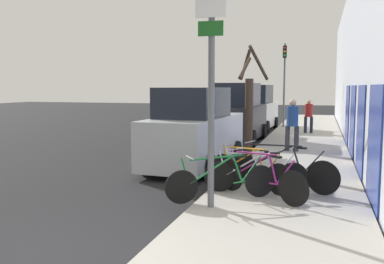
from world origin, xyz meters
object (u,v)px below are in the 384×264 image
(traffic_light, at_px, (284,74))
(bicycle_2, at_px, (256,174))
(parked_car_2, at_px, (255,110))
(bicycle_3, at_px, (249,171))
(pedestrian_far, at_px, (309,114))
(bicycle_1, at_px, (260,178))
(pedestrian_near, at_px, (292,121))
(bicycle_4, at_px, (280,170))
(signpost, at_px, (211,93))
(parked_car_1, at_px, (237,116))
(street_tree, at_px, (249,113))
(parked_car_0, at_px, (195,131))
(bicycle_0, at_px, (222,181))

(traffic_light, bearing_deg, bicycle_2, -87.29)
(parked_car_2, distance_m, traffic_light, 2.51)
(bicycle_3, distance_m, parked_car_2, 14.14)
(pedestrian_far, bearing_deg, bicycle_1, -88.83)
(bicycle_3, height_order, pedestrian_near, pedestrian_near)
(bicycle_2, relative_size, bicycle_4, 0.86)
(bicycle_1, height_order, parked_car_2, parked_car_2)
(signpost, bearing_deg, parked_car_2, 95.71)
(pedestrian_far, bearing_deg, parked_car_1, -128.18)
(parked_car_2, distance_m, street_tree, 11.81)
(bicycle_3, relative_size, pedestrian_far, 1.21)
(parked_car_1, bearing_deg, pedestrian_far, 49.22)
(pedestrian_far, bearing_deg, street_tree, -93.94)
(bicycle_3, distance_m, traffic_light, 14.77)
(bicycle_2, height_order, pedestrian_far, pedestrian_far)
(street_tree, relative_size, traffic_light, 0.73)
(parked_car_0, height_order, parked_car_1, parked_car_1)
(pedestrian_near, bearing_deg, pedestrian_far, -94.09)
(parked_car_1, xyz_separation_m, pedestrian_far, (2.82, 3.15, -0.06))
(parked_car_0, bearing_deg, bicycle_4, -40.41)
(parked_car_2, height_order, pedestrian_far, parked_car_2)
(bicycle_0, relative_size, pedestrian_far, 1.19)
(parked_car_0, distance_m, traffic_light, 12.07)
(traffic_light, bearing_deg, pedestrian_far, -62.30)
(street_tree, distance_m, traffic_light, 12.34)
(bicycle_2, relative_size, street_tree, 0.64)
(bicycle_0, bearing_deg, signpost, 134.35)
(bicycle_2, xyz_separation_m, pedestrian_far, (0.69, 12.18, 0.55))
(pedestrian_near, bearing_deg, bicycle_0, 82.29)
(bicycle_0, bearing_deg, bicycle_2, -67.09)
(parked_car_2, xyz_separation_m, pedestrian_far, (2.89, -2.09, -0.03))
(bicycle_0, height_order, traffic_light, traffic_light)
(traffic_light, bearing_deg, bicycle_4, -85.38)
(pedestrian_far, distance_m, street_tree, 9.70)
(parked_car_1, xyz_separation_m, street_tree, (1.54, -6.44, 0.51))
(signpost, xyz_separation_m, bicycle_1, (0.78, 0.89, -1.69))
(signpost, xyz_separation_m, parked_car_1, (-1.50, 10.37, -1.11))
(street_tree, height_order, traffic_light, traffic_light)
(bicycle_4, relative_size, traffic_light, 0.55)
(bicycle_0, relative_size, street_tree, 0.57)
(parked_car_1, bearing_deg, signpost, -80.73)
(parked_car_2, bearing_deg, bicycle_3, -78.86)
(bicycle_3, bearing_deg, parked_car_1, 45.18)
(bicycle_1, bearing_deg, signpost, 171.65)
(parked_car_2, relative_size, street_tree, 1.40)
(bicycle_4, bearing_deg, bicycle_3, 126.01)
(parked_car_0, bearing_deg, signpost, -66.75)
(bicycle_0, bearing_deg, pedestrian_far, -40.21)
(bicycle_1, bearing_deg, bicycle_3, 56.59)
(bicycle_4, bearing_deg, signpost, 169.28)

